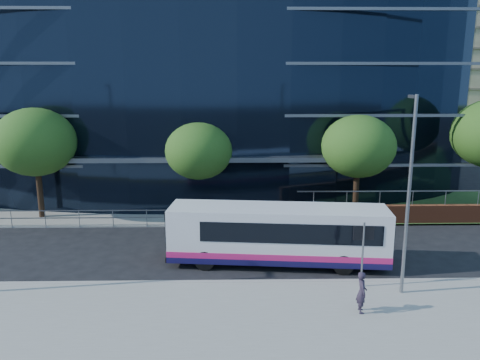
{
  "coord_description": "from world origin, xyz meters",
  "views": [
    {
      "loc": [
        -0.94,
        -19.78,
        8.77
      ],
      "look_at": [
        -0.42,
        8.0,
        2.65
      ],
      "focal_mm": 35.0,
      "sensor_mm": 36.0,
      "label": 1
    }
  ],
  "objects_px": {
    "pedestrian": "(362,292)",
    "tree_dist_e": "(426,111)",
    "tree_far_c": "(358,147)",
    "city_bus": "(280,234)",
    "tree_far_a": "(35,142)",
    "street_sign": "(363,241)",
    "tree_far_b": "(199,151)",
    "streetlight_east": "(409,191)"
  },
  "relations": [
    {
      "from": "tree_dist_e",
      "to": "tree_far_a",
      "type": "bearing_deg",
      "value": -140.04
    },
    {
      "from": "tree_far_b",
      "to": "city_bus",
      "type": "height_order",
      "value": "tree_far_b"
    },
    {
      "from": "tree_far_c",
      "to": "pedestrian",
      "type": "height_order",
      "value": "tree_far_c"
    },
    {
      "from": "streetlight_east",
      "to": "pedestrian",
      "type": "distance_m",
      "value": 4.38
    },
    {
      "from": "street_sign",
      "to": "tree_far_a",
      "type": "relative_size",
      "value": 0.4
    },
    {
      "from": "tree_far_b",
      "to": "tree_dist_e",
      "type": "xyz_separation_m",
      "value": [
        27.0,
        30.5,
        0.33
      ]
    },
    {
      "from": "tree_dist_e",
      "to": "pedestrian",
      "type": "relative_size",
      "value": 4.08
    },
    {
      "from": "tree_far_a",
      "to": "street_sign",
      "type": "bearing_deg",
      "value": -31.17
    },
    {
      "from": "tree_far_c",
      "to": "tree_dist_e",
      "type": "distance_m",
      "value": 35.36
    },
    {
      "from": "street_sign",
      "to": "tree_dist_e",
      "type": "bearing_deg",
      "value": 64.88
    },
    {
      "from": "street_sign",
      "to": "tree_dist_e",
      "type": "xyz_separation_m",
      "value": [
        19.5,
        41.59,
        2.39
      ]
    },
    {
      "from": "tree_far_b",
      "to": "streetlight_east",
      "type": "distance_m",
      "value": 14.74
    },
    {
      "from": "tree_far_b",
      "to": "streetlight_east",
      "type": "xyz_separation_m",
      "value": [
        9.0,
        -11.67,
        0.23
      ]
    },
    {
      "from": "tree_far_c",
      "to": "city_bus",
      "type": "distance_m",
      "value": 10.04
    },
    {
      "from": "tree_far_b",
      "to": "tree_far_c",
      "type": "distance_m",
      "value": 10.02
    },
    {
      "from": "city_bus",
      "to": "tree_far_b",
      "type": "bearing_deg",
      "value": 123.58
    },
    {
      "from": "tree_far_a",
      "to": "tree_far_b",
      "type": "distance_m",
      "value": 10.03
    },
    {
      "from": "tree_far_b",
      "to": "pedestrian",
      "type": "height_order",
      "value": "tree_far_b"
    },
    {
      "from": "tree_far_a",
      "to": "pedestrian",
      "type": "bearing_deg",
      "value": -37.09
    },
    {
      "from": "tree_far_b",
      "to": "street_sign",
      "type": "bearing_deg",
      "value": -55.92
    },
    {
      "from": "streetlight_east",
      "to": "pedestrian",
      "type": "relative_size",
      "value": 5.01
    },
    {
      "from": "street_sign",
      "to": "city_bus",
      "type": "bearing_deg",
      "value": 137.65
    },
    {
      "from": "tree_far_c",
      "to": "city_bus",
      "type": "relative_size",
      "value": 0.62
    },
    {
      "from": "tree_far_a",
      "to": "pedestrian",
      "type": "height_order",
      "value": "tree_far_a"
    },
    {
      "from": "tree_far_c",
      "to": "tree_dist_e",
      "type": "xyz_separation_m",
      "value": [
        17.0,
        31.0,
        0.0
      ]
    },
    {
      "from": "street_sign",
      "to": "tree_far_c",
      "type": "distance_m",
      "value": 11.14
    },
    {
      "from": "street_sign",
      "to": "tree_far_c",
      "type": "xyz_separation_m",
      "value": [
        2.5,
        10.59,
        2.39
      ]
    },
    {
      "from": "streetlight_east",
      "to": "tree_far_a",
      "type": "bearing_deg",
      "value": 149.54
    },
    {
      "from": "pedestrian",
      "to": "streetlight_east",
      "type": "bearing_deg",
      "value": -51.26
    },
    {
      "from": "tree_far_c",
      "to": "city_bus",
      "type": "bearing_deg",
      "value": -126.27
    },
    {
      "from": "tree_far_c",
      "to": "pedestrian",
      "type": "relative_size",
      "value": 4.08
    },
    {
      "from": "pedestrian",
      "to": "city_bus",
      "type": "bearing_deg",
      "value": 28.18
    },
    {
      "from": "street_sign",
      "to": "tree_far_a",
      "type": "bearing_deg",
      "value": 148.83
    },
    {
      "from": "street_sign",
      "to": "tree_dist_e",
      "type": "height_order",
      "value": "tree_dist_e"
    },
    {
      "from": "tree_far_c",
      "to": "tree_far_a",
      "type": "bearing_deg",
      "value": 180.0
    },
    {
      "from": "tree_far_b",
      "to": "streetlight_east",
      "type": "height_order",
      "value": "streetlight_east"
    },
    {
      "from": "tree_far_a",
      "to": "tree_far_c",
      "type": "bearing_deg",
      "value": 0.0
    },
    {
      "from": "tree_far_c",
      "to": "city_bus",
      "type": "xyz_separation_m",
      "value": [
        -5.66,
        -7.71,
        -3.05
      ]
    },
    {
      "from": "pedestrian",
      "to": "tree_dist_e",
      "type": "bearing_deg",
      "value": -23.27
    },
    {
      "from": "tree_far_c",
      "to": "tree_far_b",
      "type": "bearing_deg",
      "value": 177.14
    },
    {
      "from": "tree_far_c",
      "to": "streetlight_east",
      "type": "height_order",
      "value": "streetlight_east"
    },
    {
      "from": "tree_far_c",
      "to": "tree_dist_e",
      "type": "height_order",
      "value": "same"
    }
  ]
}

